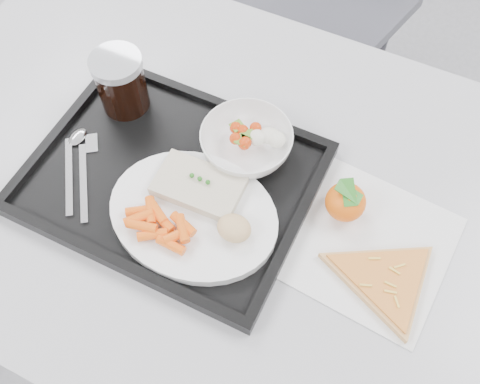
% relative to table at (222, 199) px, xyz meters
% --- Properties ---
extents(table, '(1.20, 0.80, 0.75)m').
position_rel_table_xyz_m(table, '(0.00, 0.00, 0.00)').
color(table, silver).
rests_on(table, ground).
extents(tray, '(0.45, 0.35, 0.03)m').
position_rel_table_xyz_m(tray, '(-0.07, -0.04, 0.08)').
color(tray, black).
rests_on(tray, table).
extents(dinner_plate, '(0.27, 0.27, 0.02)m').
position_rel_table_xyz_m(dinner_plate, '(-0.00, -0.09, 0.09)').
color(dinner_plate, white).
rests_on(dinner_plate, tray).
extents(fish_fillet, '(0.14, 0.09, 0.03)m').
position_rel_table_xyz_m(fish_fillet, '(-0.01, -0.05, 0.11)').
color(fish_fillet, beige).
rests_on(fish_fillet, dinner_plate).
extents(bread_roll, '(0.06, 0.06, 0.03)m').
position_rel_table_xyz_m(bread_roll, '(0.07, -0.09, 0.12)').
color(bread_roll, beige).
rests_on(bread_roll, dinner_plate).
extents(salad_bowl, '(0.15, 0.15, 0.05)m').
position_rel_table_xyz_m(salad_bowl, '(0.02, 0.06, 0.11)').
color(salad_bowl, white).
rests_on(salad_bowl, tray).
extents(cola_glass, '(0.09, 0.09, 0.11)m').
position_rel_table_xyz_m(cola_glass, '(-0.22, 0.06, 0.14)').
color(cola_glass, black).
rests_on(cola_glass, tray).
extents(cutlery, '(0.13, 0.16, 0.01)m').
position_rel_table_xyz_m(cutlery, '(-0.22, -0.08, 0.08)').
color(cutlery, silver).
rests_on(cutlery, tray).
extents(napkin, '(0.27, 0.26, 0.00)m').
position_rel_table_xyz_m(napkin, '(0.25, -0.01, 0.07)').
color(napkin, silver).
rests_on(napkin, table).
extents(tangerine, '(0.07, 0.07, 0.07)m').
position_rel_table_xyz_m(tangerine, '(0.20, 0.03, 0.10)').
color(tangerine, '#FAA100').
rests_on(tangerine, napkin).
extents(pizza_slice, '(0.22, 0.22, 0.02)m').
position_rel_table_xyz_m(pizza_slice, '(0.30, -0.05, 0.08)').
color(pizza_slice, tan).
rests_on(pizza_slice, napkin).
extents(carrot_pile, '(0.12, 0.07, 0.02)m').
position_rel_table_xyz_m(carrot_pile, '(-0.03, -0.13, 0.11)').
color(carrot_pile, '#FA6014').
rests_on(carrot_pile, dinner_plate).
extents(salad_contents, '(0.10, 0.06, 0.02)m').
position_rel_table_xyz_m(salad_contents, '(0.03, 0.07, 0.12)').
color(salad_contents, red).
rests_on(salad_contents, salad_bowl).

